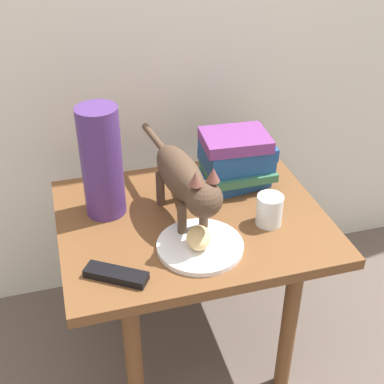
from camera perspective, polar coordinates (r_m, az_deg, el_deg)
name	(u,v)px	position (r m, az deg, el deg)	size (l,w,h in m)	color
ground_plane	(192,344)	(1.78, 0.00, -16.14)	(6.00, 6.00, 0.00)	brown
side_table	(192,238)	(1.47, 0.00, -5.01)	(0.72, 0.58, 0.51)	brown
plate	(200,246)	(1.32, 0.88, -5.87)	(0.22, 0.22, 0.01)	white
bread_roll	(199,238)	(1.29, 0.71, -4.98)	(0.08, 0.06, 0.05)	#E0BC7A
cat	(185,180)	(1.34, -0.81, 1.35)	(0.12, 0.48, 0.23)	#4C3828
book_stack	(236,159)	(1.53, 4.77, 3.59)	(0.21, 0.17, 0.17)	#1E4C8C
green_vase	(102,162)	(1.39, -9.76, 3.19)	(0.11, 0.11, 0.31)	#4C2D72
candle_jar	(269,211)	(1.40, 8.37, -2.10)	(0.07, 0.07, 0.08)	silver
tv_remote	(116,275)	(1.25, -8.23, -8.86)	(0.15, 0.04, 0.02)	black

